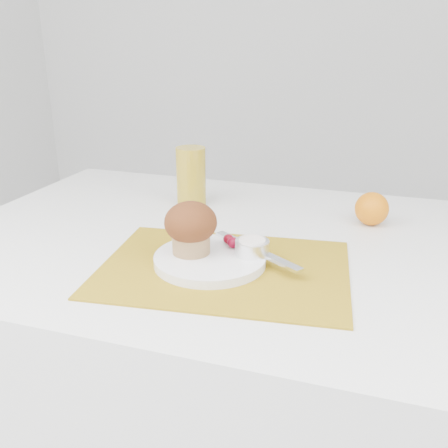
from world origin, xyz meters
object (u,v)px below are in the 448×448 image
(table, at_px, (236,391))
(muffin, at_px, (191,227))
(plate, at_px, (210,259))
(orange, at_px, (372,209))
(juice_glass, at_px, (191,176))

(table, height_order, muffin, muffin)
(plate, distance_m, orange, 0.40)
(table, relative_size, orange, 16.77)
(orange, bearing_deg, plate, -130.76)
(orange, height_order, muffin, muffin)
(plate, bearing_deg, orange, 49.24)
(table, relative_size, plate, 6.04)
(orange, relative_size, muffin, 0.76)
(plate, height_order, juice_glass, juice_glass)
(orange, relative_size, juice_glass, 0.51)
(table, relative_size, juice_glass, 8.60)
(table, bearing_deg, juice_glass, 133.81)
(table, distance_m, plate, 0.41)
(juice_glass, bearing_deg, muffin, -68.40)
(muffin, bearing_deg, orange, 45.35)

